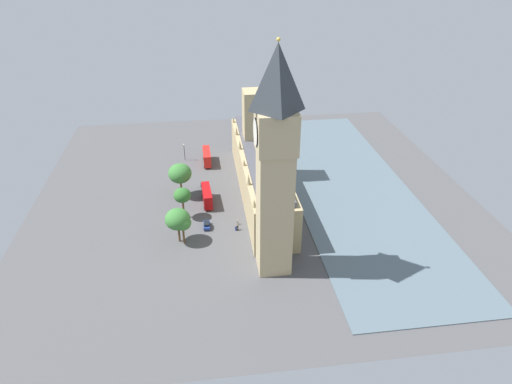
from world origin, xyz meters
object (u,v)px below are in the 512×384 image
object	(u,v)px
plane_tree_kerbside	(183,223)
plane_tree_slot_10	(178,219)
parliament_building	(259,168)
pedestrian_midblock	(238,222)
clock_tower	(275,164)
car_blue_near_tower	(207,225)
plane_tree_under_trees	(182,195)
double_decker_bus_corner	(207,196)
pedestrian_leading	(236,228)
plane_tree_opposite_hall	(180,173)
pedestrian_trailing	(238,228)
street_lamp_slot_11	(184,149)
double_decker_bus_far_end	(207,157)
car_black_by_river_gate	(204,187)

from	to	relation	value
plane_tree_kerbside	plane_tree_slot_10	size ratio (longest dim) A/B	0.84
parliament_building	pedestrian_midblock	xyz separation A→B (m)	(8.79, 18.54, -7.45)
parliament_building	clock_tower	distance (m)	43.28
clock_tower	car_blue_near_tower	bearing A→B (deg)	-51.06
car_blue_near_tower	pedestrian_midblock	xyz separation A→B (m)	(-8.67, -0.51, -0.21)
plane_tree_under_trees	double_decker_bus_corner	bearing A→B (deg)	-134.69
pedestrian_leading	plane_tree_opposite_hall	distance (m)	27.09
double_decker_bus_corner	clock_tower	bearing A→B (deg)	111.38
parliament_building	pedestrian_leading	xyz separation A→B (m)	(9.53, 21.54, -7.41)
pedestrian_leading	pedestrian_trailing	bearing A→B (deg)	-61.99
pedestrian_leading	street_lamp_slot_11	bearing A→B (deg)	24.16
parliament_building	street_lamp_slot_11	world-z (taller)	parliament_building
plane_tree_under_trees	double_decker_bus_far_end	bearing A→B (deg)	-102.86
clock_tower	car_black_by_river_gate	size ratio (longest dim) A/B	11.27
car_blue_near_tower	pedestrian_midblock	world-z (taller)	car_blue_near_tower
plane_tree_opposite_hall	pedestrian_leading	bearing A→B (deg)	125.13
double_decker_bus_corner	plane_tree_kerbside	distance (m)	21.15
double_decker_bus_corner	plane_tree_under_trees	size ratio (longest dim) A/B	1.13
pedestrian_midblock	double_decker_bus_far_end	bearing A→B (deg)	51.80
parliament_building	plane_tree_under_trees	world-z (taller)	parliament_building
double_decker_bus_far_end	plane_tree_opposite_hall	world-z (taller)	plane_tree_opposite_hall
plane_tree_opposite_hall	plane_tree_slot_10	distance (m)	24.39
plane_tree_kerbside	street_lamp_slot_11	size ratio (longest dim) A/B	1.30
parliament_building	double_decker_bus_corner	xyz separation A→B (m)	(16.84, 5.78, -5.49)
plane_tree_opposite_hall	street_lamp_slot_11	world-z (taller)	plane_tree_opposite_hall
car_blue_near_tower	clock_tower	bearing A→B (deg)	-49.86
plane_tree_opposite_hall	parliament_building	bearing A→B (deg)	-179.62
parliament_building	car_blue_near_tower	size ratio (longest dim) A/B	15.43
clock_tower	pedestrian_trailing	bearing A→B (deg)	-67.19
plane_tree_slot_10	street_lamp_slot_11	distance (m)	50.36
plane_tree_slot_10	clock_tower	bearing A→B (deg)	149.07
double_decker_bus_far_end	plane_tree_slot_10	size ratio (longest dim) A/B	1.08
pedestrian_trailing	plane_tree_opposite_hall	world-z (taller)	plane_tree_opposite_hall
clock_tower	double_decker_bus_corner	distance (m)	43.97
double_decker_bus_corner	plane_tree_slot_10	world-z (taller)	plane_tree_slot_10
car_blue_near_tower	pedestrian_leading	world-z (taller)	car_blue_near_tower
street_lamp_slot_11	double_decker_bus_corner	bearing A→B (deg)	102.33
double_decker_bus_far_end	plane_tree_slot_10	bearing A→B (deg)	78.21
parliament_building	plane_tree_opposite_hall	distance (m)	24.57
pedestrian_trailing	street_lamp_slot_11	world-z (taller)	street_lamp_slot_11
parliament_building	plane_tree_under_trees	bearing A→B (deg)	28.29
plane_tree_opposite_hall	plane_tree_under_trees	size ratio (longest dim) A/B	1.15
parliament_building	double_decker_bus_far_end	distance (m)	27.72
plane_tree_under_trees	street_lamp_slot_11	bearing A→B (deg)	-90.09
clock_tower	plane_tree_under_trees	xyz separation A→B (m)	(21.88, -25.49, -20.94)
plane_tree_kerbside	plane_tree_opposite_hall	bearing A→B (deg)	-87.98
parliament_building	plane_tree_slot_10	size ratio (longest dim) A/B	6.64
clock_tower	pedestrian_midblock	xyz separation A→B (m)	(6.88, -19.76, -27.52)
plane_tree_under_trees	pedestrian_trailing	bearing A→B (deg)	149.92
clock_tower	plane_tree_kerbside	world-z (taller)	clock_tower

